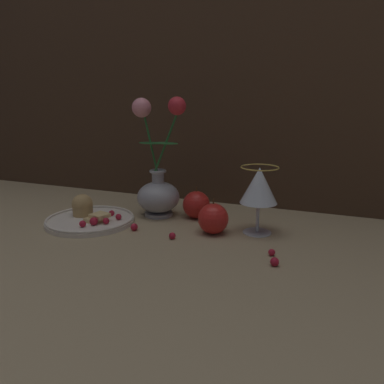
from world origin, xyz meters
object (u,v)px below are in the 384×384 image
vase (158,183)px  plate_with_pastries (89,217)px  apple_beside_vase (213,219)px  wine_glass (259,188)px  apple_near_glass (197,205)px

vase → plate_with_pastries: vase is taller
vase → apple_beside_vase: (0.18, -0.08, -0.05)m
wine_glass → apple_near_glass: wine_glass is taller
wine_glass → apple_beside_vase: (-0.10, -0.04, -0.07)m
apple_beside_vase → apple_near_glass: size_ratio=0.99×
vase → apple_near_glass: 0.12m
vase → apple_near_glass: vase is taller
apple_beside_vase → vase: bearing=157.0°
wine_glass → apple_near_glass: size_ratio=1.88×
plate_with_pastries → apple_near_glass: apple_near_glass is taller
plate_with_pastries → wine_glass: 0.44m
wine_glass → apple_near_glass: (-0.17, 0.05, -0.07)m
vase → apple_beside_vase: bearing=-23.0°
plate_with_pastries → apple_near_glass: bearing=28.9°
vase → apple_beside_vase: vase is taller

